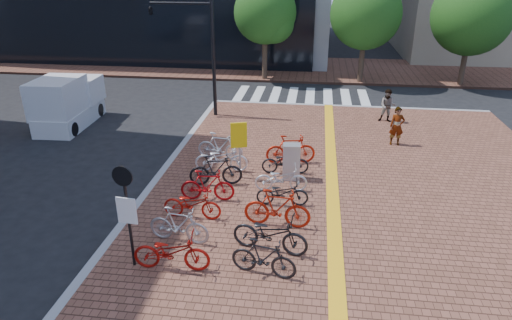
# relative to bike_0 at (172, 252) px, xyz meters

# --- Properties ---
(ground) EXTENTS (120.00, 120.00, 0.00)m
(ground) POSITION_rel_bike_0_xyz_m (1.94, 2.47, -0.64)
(ground) COLOR black
(ground) RESTS_ON ground
(kerb_north) EXTENTS (14.00, 0.25, 0.15)m
(kerb_north) POSITION_rel_bike_0_xyz_m (4.94, 14.47, -0.56)
(kerb_north) COLOR gray
(kerb_north) RESTS_ON ground
(far_sidewalk) EXTENTS (70.00, 8.00, 0.15)m
(far_sidewalk) POSITION_rel_bike_0_xyz_m (1.94, 23.47, -0.57)
(far_sidewalk) COLOR brown
(far_sidewalk) RESTS_ON ground
(crosswalk) EXTENTS (7.50, 4.00, 0.01)m
(crosswalk) POSITION_rel_bike_0_xyz_m (2.44, 16.47, -0.63)
(crosswalk) COLOR silver
(crosswalk) RESTS_ON ground
(street_trees) EXTENTS (16.20, 4.60, 6.35)m
(street_trees) POSITION_rel_bike_0_xyz_m (6.98, 19.93, 3.46)
(street_trees) COLOR #38281E
(street_trees) RESTS_ON far_sidewalk
(bike_0) EXTENTS (1.89, 0.72, 0.98)m
(bike_0) POSITION_rel_bike_0_xyz_m (0.00, 0.00, 0.00)
(bike_0) COLOR #9D100B
(bike_0) RESTS_ON sidewalk
(bike_1) EXTENTS (1.73, 0.70, 1.01)m
(bike_1) POSITION_rel_bike_0_xyz_m (-0.17, 1.17, 0.01)
(bike_1) COLOR #A3A3A7
(bike_1) RESTS_ON sidewalk
(bike_2) EXTENTS (1.74, 0.67, 0.90)m
(bike_2) POSITION_rel_bike_0_xyz_m (-0.14, 2.43, -0.04)
(bike_2) COLOR #B0150C
(bike_2) RESTS_ON sidewalk
(bike_3) EXTENTS (1.71, 0.59, 1.01)m
(bike_3) POSITION_rel_bike_0_xyz_m (0.05, 3.53, 0.02)
(bike_3) COLOR #B00C10
(bike_3) RESTS_ON sidewalk
(bike_4) EXTENTS (1.82, 0.83, 1.06)m
(bike_4) POSITION_rel_bike_0_xyz_m (0.08, 4.62, 0.04)
(bike_4) COLOR black
(bike_4) RESTS_ON sidewalk
(bike_5) EXTENTS (1.93, 0.86, 0.98)m
(bike_5) POSITION_rel_bike_0_xyz_m (0.05, 5.70, 0.00)
(bike_5) COLOR white
(bike_5) RESTS_ON sidewalk
(bike_6) EXTENTS (1.84, 0.76, 1.07)m
(bike_6) POSITION_rel_bike_0_xyz_m (-0.20, 6.70, 0.04)
(bike_6) COLOR silver
(bike_6) RESTS_ON sidewalk
(bike_7) EXTENTS (1.66, 0.76, 0.96)m
(bike_7) POSITION_rel_bike_0_xyz_m (2.21, 0.06, -0.01)
(bike_7) COLOR black
(bike_7) RESTS_ON sidewalk
(bike_8) EXTENTS (2.08, 1.06, 1.04)m
(bike_8) POSITION_rel_bike_0_xyz_m (2.26, 1.06, 0.03)
(bike_8) COLOR black
(bike_8) RESTS_ON sidewalk
(bike_9) EXTENTS (1.91, 0.66, 1.13)m
(bike_9) POSITION_rel_bike_0_xyz_m (2.33, 2.29, 0.07)
(bike_9) COLOR #A51C0B
(bike_9) RESTS_ON sidewalk
(bike_10) EXTENTS (1.62, 0.66, 0.83)m
(bike_10) POSITION_rel_bike_0_xyz_m (2.38, 3.53, -0.07)
(bike_10) COLOR black
(bike_10) RESTS_ON sidewalk
(bike_11) EXTENTS (1.75, 0.76, 0.89)m
(bike_11) POSITION_rel_bike_0_xyz_m (2.26, 4.45, -0.05)
(bike_11) COLOR silver
(bike_11) RESTS_ON sidewalk
(bike_12) EXTENTS (1.70, 0.74, 0.86)m
(bike_12) POSITION_rel_bike_0_xyz_m (2.30, 5.83, -0.06)
(bike_12) COLOR black
(bike_12) RESTS_ON sidewalk
(bike_13) EXTENTS (1.89, 0.87, 1.10)m
(bike_13) POSITION_rel_bike_0_xyz_m (2.43, 6.74, 0.06)
(bike_13) COLOR #B61E0D
(bike_13) RESTS_ON sidewalk
(pedestrian_a) EXTENTS (0.58, 0.38, 1.58)m
(pedestrian_a) POSITION_rel_bike_0_xyz_m (6.54, 9.18, 0.30)
(pedestrian_a) COLOR gray
(pedestrian_a) RESTS_ON sidewalk
(pedestrian_b) EXTENTS (0.85, 0.72, 1.53)m
(pedestrian_b) POSITION_rel_bike_0_xyz_m (6.56, 12.13, 0.28)
(pedestrian_b) COLOR #4E5463
(pedestrian_b) RESTS_ON sidewalk
(utility_box) EXTENTS (0.61, 0.46, 1.26)m
(utility_box) POSITION_rel_bike_0_xyz_m (2.53, 5.42, 0.14)
(utility_box) COLOR #B7B8BC
(utility_box) RESTS_ON sidewalk
(yellow_sign) EXTENTS (0.54, 0.22, 2.02)m
(yellow_sign) POSITION_rel_bike_0_xyz_m (0.79, 5.22, 0.91)
(yellow_sign) COLOR #B7B7BC
(yellow_sign) RESTS_ON sidewalk
(notice_sign) EXTENTS (0.50, 0.13, 2.69)m
(notice_sign) POSITION_rel_bike_0_xyz_m (-0.99, 0.00, 1.20)
(notice_sign) COLOR black
(notice_sign) RESTS_ON sidewalk
(traffic_light_pole) EXTENTS (3.05, 1.18, 5.68)m
(traffic_light_pole) POSITION_rel_bike_0_xyz_m (-2.88, 12.10, 3.43)
(traffic_light_pole) COLOR black
(traffic_light_pole) RESTS_ON sidewalk
(box_truck) EXTENTS (1.93, 4.10, 2.32)m
(box_truck) POSITION_rel_bike_0_xyz_m (-8.00, 10.07, 0.45)
(box_truck) COLOR silver
(box_truck) RESTS_ON ground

